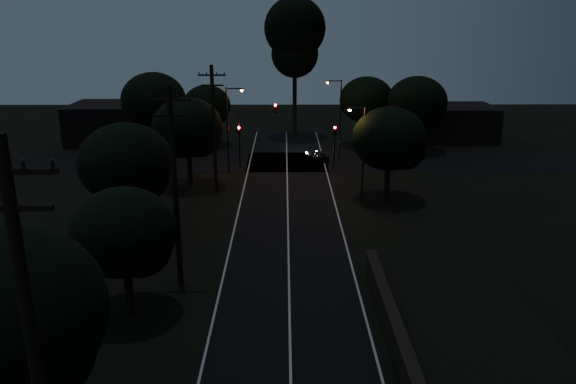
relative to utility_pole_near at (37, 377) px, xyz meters
name	(u,v)px	position (x,y,z in m)	size (l,w,h in m)	color
road_surface	(287,195)	(6.00, 33.12, -6.23)	(60.00, 70.00, 0.03)	black
utility_pole_near	(37,377)	(0.00, 0.00, 0.00)	(2.20, 0.30, 12.00)	black
utility_pole_mid	(175,185)	(0.00, 17.00, -0.51)	(2.20, 0.30, 11.00)	black
utility_pole_far	(214,128)	(0.00, 34.00, -0.76)	(2.20, 0.30, 10.50)	black
tree_left_a	(3,321)	(-2.77, 3.87, -0.81)	(6.64, 6.64, 8.40)	black
tree_left_b	(127,235)	(-1.82, 13.90, -2.05)	(5.09, 5.09, 6.48)	black
tree_left_c	(129,165)	(-4.28, 23.88, -1.25)	(6.12, 6.12, 7.73)	black
tree_left_d	(190,129)	(-2.29, 35.88, -1.27)	(6.05, 6.05, 7.67)	black
tree_far_nw	(208,107)	(-2.81, 51.89, -1.84)	(5.37, 5.37, 6.80)	black
tree_far_w	(156,101)	(-7.76, 47.86, -0.66)	(6.74, 6.74, 8.60)	black
tree_far_ne	(369,101)	(15.22, 51.88, -1.25)	(6.10, 6.10, 7.72)	black
tree_far_e	(419,103)	(20.23, 48.87, -1.01)	(6.37, 6.37, 8.08)	black
tree_right_a	(392,141)	(14.21, 31.88, -1.40)	(5.88, 5.88, 7.48)	black
tall_pine	(295,37)	(7.00, 57.00, 5.56)	(7.20, 7.20, 16.36)	black
building_left	(116,123)	(-14.00, 54.00, -4.05)	(10.00, 8.00, 4.40)	black
building_right	(454,122)	(26.00, 55.00, -4.25)	(9.00, 7.00, 4.00)	black
signal_left	(239,139)	(1.40, 41.99, -3.41)	(0.28, 0.35, 4.10)	black
signal_right	(335,139)	(10.60, 41.99, -3.41)	(0.28, 0.35, 4.10)	black
signal_mast	(257,123)	(3.09, 41.99, -1.91)	(3.70, 0.35, 6.25)	black
streetlight_a	(230,124)	(0.69, 40.00, -1.61)	(1.66, 0.26, 8.00)	black
streetlight_b	(339,113)	(11.31, 46.00, -1.61)	(1.66, 0.26, 8.00)	black
streetlight_c	(361,147)	(11.83, 32.00, -1.89)	(1.46, 0.26, 7.50)	black
car	(318,155)	(9.20, 44.65, -5.73)	(1.21, 3.01, 1.02)	black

